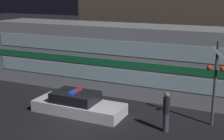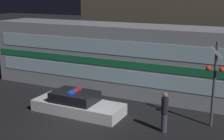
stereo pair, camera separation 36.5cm
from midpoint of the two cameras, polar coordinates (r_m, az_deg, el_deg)
ground_plane at (r=14.33m, az=-6.83°, el=-10.76°), size 120.00×120.00×0.00m
train at (r=18.69m, az=5.85°, el=1.81°), size 19.82×2.97×4.09m
police_car at (r=16.05m, az=-5.71°, el=-6.26°), size 4.71×1.74×1.20m
pedestrian at (r=13.87m, az=10.33°, el=-7.56°), size 0.31×0.31×1.82m
crossing_signal_near at (r=14.56m, az=18.89°, el=-1.58°), size 0.81×0.33×3.91m
building_left at (r=25.51m, az=8.49°, el=8.43°), size 11.49×4.16×7.10m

